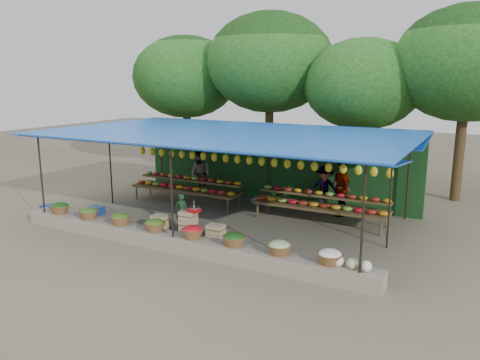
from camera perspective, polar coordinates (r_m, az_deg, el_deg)
The scene contains 16 objects.
ground at distance 14.64m, azimuth -1.38°, elevation -5.14°, with size 60.00×60.00×0.00m, color brown.
stone_curb at distance 12.39m, azimuth -7.72°, elevation -7.56°, with size 10.60×0.55×0.40m, color #6B6655.
stall_canopy at distance 14.15m, azimuth -1.28°, elevation 5.31°, with size 10.80×6.60×2.82m.
produce_baskets at distance 12.33m, azimuth -8.15°, elevation -5.88°, with size 8.98×0.58×0.34m.
netting_backdrop at distance 17.07m, azimuth 3.82°, elevation 1.66°, with size 10.60×0.06×2.50m, color #19471F.
tree_row at distance 19.33m, azimuth 9.07°, elevation 13.06°, with size 16.51×5.50×7.12m.
fruit_table_left at distance 16.88m, azimuth -6.49°, elevation -0.75°, with size 4.21×0.95×0.93m.
fruit_table_right at distance 14.69m, azimuth 9.81°, elevation -2.81°, with size 4.21×0.95×0.93m.
crate_counter at distance 13.26m, azimuth -6.42°, elevation -5.67°, with size 2.36×0.36×0.77m.
weighing_scale at distance 12.98m, azimuth -5.62°, elevation -3.57°, with size 0.31×0.31×0.33m.
vendor_seated at distance 13.87m, azimuth -7.11°, elevation -3.83°, with size 0.41×0.27×1.12m, color #1A391C.
customer_left at distance 17.55m, azimuth -4.84°, elevation 0.70°, with size 0.85×0.67×1.76m, color slate.
customer_mid at distance 15.86m, azimuth 10.24°, elevation -1.07°, with size 1.01×0.58×1.56m, color slate.
customer_right at distance 15.47m, azimuth 12.20°, elevation -0.92°, with size 1.09×0.45×1.85m, color slate.
blue_crate_front at distance 16.82m, azimuth -22.23°, elevation -3.27°, with size 0.48×0.34×0.29m, color navy.
blue_crate_back at distance 16.17m, azimuth -17.02°, elevation -3.52°, with size 0.44×0.32×0.26m, color navy.
Camera 1 is at (6.91, -12.15, 4.36)m, focal length 35.00 mm.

